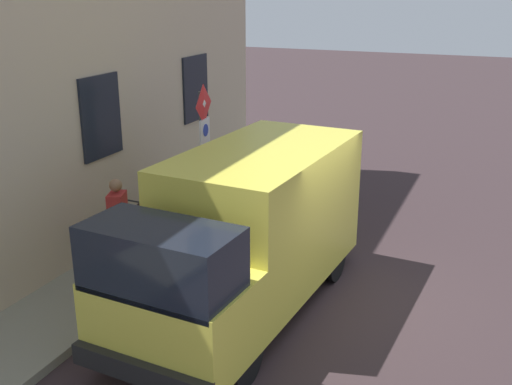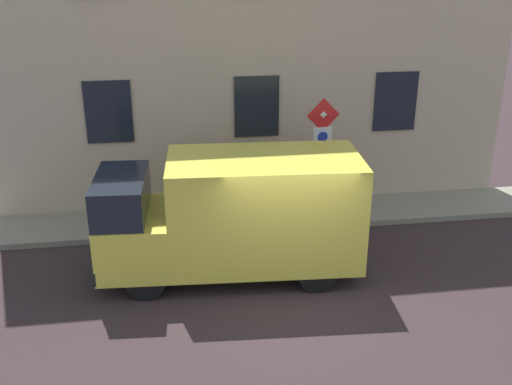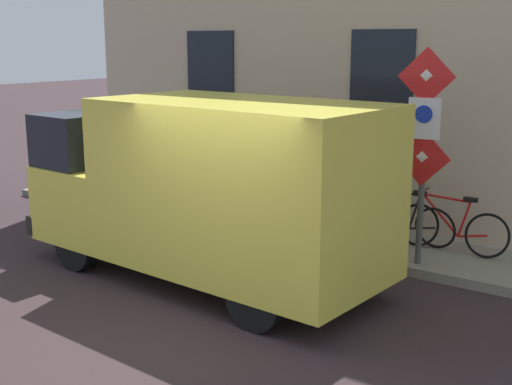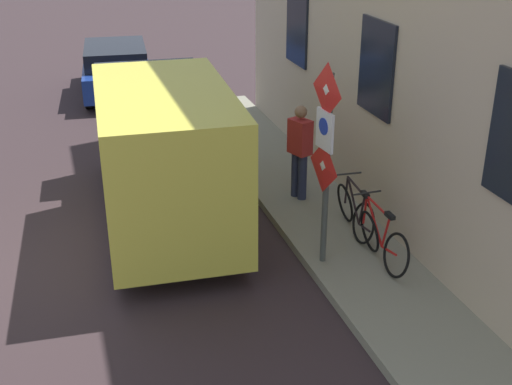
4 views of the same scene
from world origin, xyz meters
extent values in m
plane|color=#342729|center=(0.00, 0.00, 0.00)|extent=(80.00, 80.00, 0.00)
cube|color=gray|center=(3.41, 0.00, 0.07)|extent=(1.62, 14.89, 0.14)
cube|color=#C5AE91|center=(4.57, 0.00, 4.16)|extent=(0.70, 12.89, 8.33)
cube|color=black|center=(4.20, -3.54, 2.67)|extent=(0.06, 1.10, 1.50)
cube|color=black|center=(4.20, 0.00, 2.67)|extent=(0.06, 1.10, 1.50)
cylinder|color=#474C47|center=(2.84, -1.31, 1.58)|extent=(0.09, 0.09, 2.87)
pyramid|color=silver|center=(2.76, -1.31, 2.76)|extent=(0.09, 0.50, 0.50)
pyramid|color=red|center=(2.77, -1.31, 2.76)|extent=(0.08, 0.56, 0.56)
cube|color=white|center=(2.78, -1.31, 2.21)|extent=(0.08, 0.44, 0.56)
cylinder|color=#1933B2|center=(2.76, -1.31, 2.27)|extent=(0.03, 0.24, 0.24)
pyramid|color=silver|center=(2.76, -1.31, 1.66)|extent=(0.09, 0.50, 0.50)
pyramid|color=red|center=(2.77, -1.31, 1.66)|extent=(0.08, 0.56, 0.56)
cube|color=#E0D447|center=(0.85, 0.34, 1.41)|extent=(2.24, 3.92, 2.18)
cube|color=#E0D447|center=(1.01, 2.94, 0.87)|extent=(2.08, 1.52, 1.10)
cube|color=black|center=(1.03, 3.15, 1.77)|extent=(1.98, 1.10, 0.84)
cube|color=black|center=(1.06, 3.69, 0.50)|extent=(2.01, 0.29, 0.28)
cylinder|color=black|center=(0.12, 2.76, 0.38)|extent=(0.27, 0.77, 0.76)
cylinder|color=black|center=(1.88, 2.65, 0.38)|extent=(0.27, 0.77, 0.76)
cylinder|color=black|center=(-0.09, -0.56, 0.38)|extent=(0.27, 0.77, 0.76)
cylinder|color=black|center=(1.67, -0.67, 0.38)|extent=(0.27, 0.77, 0.76)
torus|color=black|center=(3.66, -0.97, 0.47)|extent=(0.18, 0.66, 0.65)
torus|color=black|center=(3.67, -2.02, 0.47)|extent=(0.18, 0.66, 0.65)
cylinder|color=red|center=(3.67, -1.30, 0.68)|extent=(0.04, 0.60, 0.60)
cylinder|color=red|center=(3.67, -1.38, 0.95)|extent=(0.04, 0.73, 0.07)
cylinder|color=red|center=(3.67, -1.67, 0.66)|extent=(0.04, 0.19, 0.55)
cylinder|color=red|center=(3.67, -1.80, 0.43)|extent=(0.04, 0.43, 0.12)
cylinder|color=red|center=(3.66, -0.99, 0.72)|extent=(0.04, 0.09, 0.50)
cube|color=black|center=(3.67, -1.74, 0.97)|extent=(0.08, 0.20, 0.06)
cylinder|color=#262626|center=(3.66, -1.02, 1.02)|extent=(0.46, 0.03, 0.03)
torus|color=black|center=(3.70, -0.20, 0.47)|extent=(0.18, 0.67, 0.66)
torus|color=black|center=(3.64, -1.24, 0.47)|extent=(0.18, 0.67, 0.66)
cylinder|color=black|center=(3.68, -0.53, 0.68)|extent=(0.07, 0.60, 0.60)
cylinder|color=black|center=(3.67, -0.61, 0.95)|extent=(0.08, 0.73, 0.07)
cylinder|color=black|center=(3.66, -0.89, 0.66)|extent=(0.05, 0.19, 0.55)
cylinder|color=black|center=(3.65, -1.03, 0.43)|extent=(0.06, 0.43, 0.12)
cylinder|color=black|center=(3.70, -0.22, 0.72)|extent=(0.04, 0.09, 0.50)
cube|color=black|center=(3.65, -0.97, 0.97)|extent=(0.09, 0.20, 0.06)
cylinder|color=#262626|center=(3.70, -0.25, 1.02)|extent=(0.46, 0.06, 0.03)
cylinder|color=#262B47|center=(3.33, 0.83, 0.56)|extent=(0.16, 0.16, 0.85)
cylinder|color=#262B47|center=(3.27, 1.00, 0.56)|extent=(0.16, 0.16, 0.85)
cube|color=#B72B28|center=(3.30, 0.92, 1.30)|extent=(0.38, 0.47, 0.62)
sphere|color=#936B4C|center=(3.30, 0.92, 1.75)|extent=(0.22, 0.22, 0.22)
camera|label=1|loc=(-2.67, 8.83, 4.90)|focal=42.54mm
camera|label=2|loc=(-10.23, 2.16, 6.36)|focal=42.80mm
camera|label=3|loc=(-6.03, -4.78, 3.26)|focal=47.81mm
camera|label=4|loc=(-0.72, -9.31, 5.24)|focal=46.77mm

